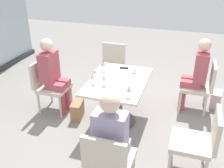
% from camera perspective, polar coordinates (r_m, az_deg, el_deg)
% --- Properties ---
extents(ground_plane, '(12.00, 12.00, 0.00)m').
position_cam_1_polar(ground_plane, '(4.21, 1.31, -8.14)').
color(ground_plane, gray).
extents(dining_table_main, '(1.22, 0.83, 0.73)m').
position_cam_1_polar(dining_table_main, '(3.93, 1.39, -1.71)').
color(dining_table_main, silver).
rests_on(dining_table_main, ground_plane).
extents(chair_near_window, '(0.46, 0.51, 0.87)m').
position_cam_1_polar(chair_near_window, '(4.40, -13.90, 0.21)').
color(chair_near_window, beige).
rests_on(chair_near_window, ground_plane).
extents(chair_front_right, '(0.46, 0.50, 0.87)m').
position_cam_1_polar(chair_front_right, '(4.50, 19.22, 0.02)').
color(chair_front_right, beige).
rests_on(chair_front_right, ground_plane).
extents(chair_side_end, '(0.50, 0.46, 0.87)m').
position_cam_1_polar(chair_side_end, '(2.78, -0.72, -16.51)').
color(chair_side_end, beige).
rests_on(chair_side_end, ground_plane).
extents(chair_front_left, '(0.46, 0.50, 0.87)m').
position_cam_1_polar(chair_front_left, '(3.20, 18.92, -11.50)').
color(chair_front_left, beige).
rests_on(chair_front_left, ground_plane).
extents(chair_far_right, '(0.50, 0.46, 0.87)m').
position_cam_1_polar(chair_far_right, '(5.05, -0.14, 4.46)').
color(chair_far_right, beige).
rests_on(chair_far_right, ground_plane).
extents(person_near_window, '(0.34, 0.39, 1.26)m').
position_cam_1_polar(person_near_window, '(4.27, -12.94, 2.45)').
color(person_near_window, '#B24C56').
rests_on(person_near_window, ground_plane).
extents(person_front_right, '(0.34, 0.39, 1.26)m').
position_cam_1_polar(person_front_right, '(4.41, 18.20, 2.58)').
color(person_front_right, '#B24C56').
rests_on(person_front_right, ground_plane).
extents(person_side_end, '(0.39, 0.34, 1.26)m').
position_cam_1_polar(person_side_end, '(2.72, 0.01, -11.88)').
color(person_side_end, '#9E93B7').
rests_on(person_side_end, ground_plane).
extents(wine_glass_0, '(0.07, 0.07, 0.18)m').
position_cam_1_polar(wine_glass_0, '(4.09, -1.68, 4.54)').
color(wine_glass_0, silver).
rests_on(wine_glass_0, dining_table_main).
extents(wine_glass_1, '(0.07, 0.07, 0.18)m').
position_cam_1_polar(wine_glass_1, '(3.32, 3.78, -0.98)').
color(wine_glass_1, silver).
rests_on(wine_glass_1, dining_table_main).
extents(wine_glass_2, '(0.07, 0.07, 0.18)m').
position_cam_1_polar(wine_glass_2, '(3.62, -1.75, 1.50)').
color(wine_glass_2, silver).
rests_on(wine_glass_2, dining_table_main).
extents(wine_glass_3, '(0.07, 0.07, 0.18)m').
position_cam_1_polar(wine_glass_3, '(3.67, -4.20, 1.80)').
color(wine_glass_3, silver).
rests_on(wine_glass_3, dining_table_main).
extents(coffee_cup, '(0.08, 0.08, 0.09)m').
position_cam_1_polar(coffee_cup, '(4.08, 4.98, 3.05)').
color(coffee_cup, white).
rests_on(coffee_cup, dining_table_main).
extents(cell_phone_on_table, '(0.09, 0.15, 0.01)m').
position_cam_1_polar(cell_phone_on_table, '(4.25, 2.69, 3.55)').
color(cell_phone_on_table, black).
rests_on(cell_phone_on_table, dining_table_main).
extents(handbag_0, '(0.32, 0.21, 0.28)m').
position_cam_1_polar(handbag_0, '(4.25, -7.67, -5.73)').
color(handbag_0, '#A3704C').
rests_on(handbag_0, ground_plane).
extents(handbag_1, '(0.32, 0.21, 0.28)m').
position_cam_1_polar(handbag_1, '(4.88, 22.05, -3.10)').
color(handbag_1, beige).
rests_on(handbag_1, ground_plane).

